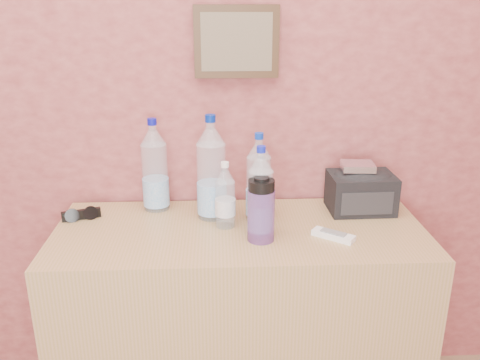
# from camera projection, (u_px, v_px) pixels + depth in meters

# --- Properties ---
(picture_frame) EXTENTS (0.30, 0.03, 0.25)m
(picture_frame) POSITION_uv_depth(u_px,v_px,m) (236.00, 42.00, 1.79)
(picture_frame) COLOR #382311
(picture_frame) RESTS_ON room_shell
(dresser) EXTENTS (1.28, 0.53, 0.80)m
(dresser) POSITION_uv_depth(u_px,v_px,m) (240.00, 326.00, 1.88)
(dresser) COLOR tan
(dresser) RESTS_ON ground
(pet_large_a) EXTENTS (0.09, 0.09, 0.35)m
(pet_large_a) POSITION_uv_depth(u_px,v_px,m) (155.00, 170.00, 1.87)
(pet_large_a) COLOR white
(pet_large_a) RESTS_ON dresser
(pet_large_b) EXTENTS (0.10, 0.10, 0.38)m
(pet_large_b) POSITION_uv_depth(u_px,v_px,m) (211.00, 173.00, 1.79)
(pet_large_b) COLOR silver
(pet_large_b) RESTS_ON dresser
(pet_large_c) EXTENTS (0.09, 0.09, 0.32)m
(pet_large_c) POSITION_uv_depth(u_px,v_px,m) (259.00, 181.00, 1.79)
(pet_large_c) COLOR silver
(pet_large_c) RESTS_ON dresser
(pet_large_d) EXTENTS (0.08, 0.08, 0.30)m
(pet_large_d) POSITION_uv_depth(u_px,v_px,m) (261.00, 196.00, 1.67)
(pet_large_d) COLOR #CBF1FF
(pet_large_d) RESTS_ON dresser
(pet_small) EXTENTS (0.07, 0.07, 0.23)m
(pet_small) POSITION_uv_depth(u_px,v_px,m) (225.00, 199.00, 1.73)
(pet_small) COLOR silver
(pet_small) RESTS_ON dresser
(nalgene_bottle) EXTENTS (0.09, 0.09, 0.22)m
(nalgene_bottle) POSITION_uv_depth(u_px,v_px,m) (261.00, 209.00, 1.63)
(nalgene_bottle) COLOR #723F93
(nalgene_bottle) RESTS_ON dresser
(sunglasses) EXTENTS (0.14, 0.09, 0.03)m
(sunglasses) POSITION_uv_depth(u_px,v_px,m) (81.00, 214.00, 1.82)
(sunglasses) COLOR black
(sunglasses) RESTS_ON dresser
(ac_remote) EXTENTS (0.14, 0.12, 0.02)m
(ac_remote) POSITION_uv_depth(u_px,v_px,m) (333.00, 235.00, 1.68)
(ac_remote) COLOR white
(ac_remote) RESTS_ON dresser
(toiletry_bag) EXTENTS (0.24, 0.17, 0.16)m
(toiletry_bag) POSITION_uv_depth(u_px,v_px,m) (361.00, 190.00, 1.87)
(toiletry_bag) COLOR black
(toiletry_bag) RESTS_ON dresser
(foil_packet) EXTENTS (0.12, 0.11, 0.02)m
(foil_packet) POSITION_uv_depth(u_px,v_px,m) (358.00, 166.00, 1.85)
(foil_packet) COLOR silver
(foil_packet) RESTS_ON toiletry_bag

